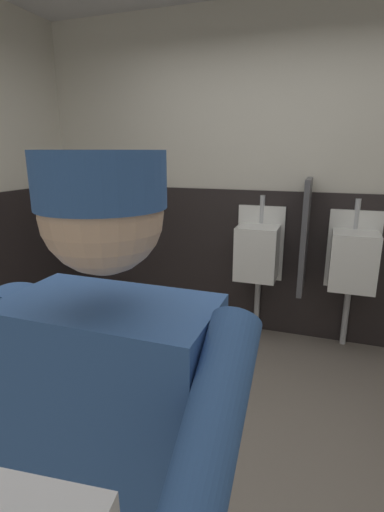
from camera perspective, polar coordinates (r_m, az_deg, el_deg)
The scene contains 7 objects.
ground_plane at distance 2.33m, azimuth 2.78°, elevation -28.79°, with size 4.76×4.01×0.04m, color slate.
wall_back at distance 3.41m, azimuth 11.80°, elevation 11.27°, with size 4.76×0.12×2.75m, color beige.
wainscot_band_back at distance 3.46m, azimuth 10.97°, elevation -1.04°, with size 4.16×0.03×1.28m, color black.
urinal_left at distance 3.30m, azimuth 9.79°, elevation 0.70°, with size 0.40×0.34×1.24m.
urinal_middle at distance 3.26m, azimuth 22.86°, elevation -0.46°, with size 0.40×0.34×1.24m.
privacy_divider_panel at distance 3.15m, azimuth 16.45°, elevation 2.84°, with size 0.04×0.40×0.90m, color #4C4C51.
person at distance 0.97m, azimuth -11.33°, elevation -27.56°, with size 0.65×0.60×1.60m.
Camera 1 is at (0.46, -1.60, 1.60)m, focal length 26.83 mm.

